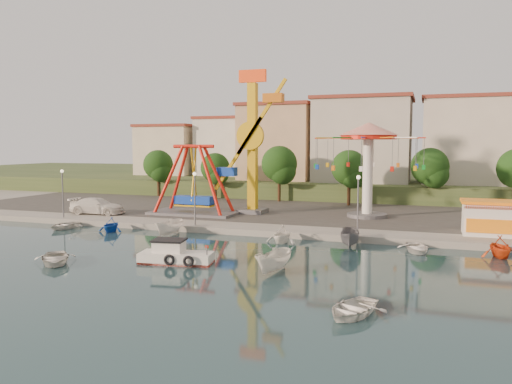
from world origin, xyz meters
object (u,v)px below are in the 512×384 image
at_px(rowboat_a, 55,258).
at_px(van, 97,206).
at_px(kamikaze_tower, 254,145).
at_px(skiff, 274,262).
at_px(wave_swinger, 368,148).
at_px(cabin_motorboat, 175,256).
at_px(pirate_ship_ride, 194,181).

xyz_separation_m(rowboat_a, van, (-10.83, 19.47, 1.10)).
relative_size(kamikaze_tower, van, 2.59).
distance_m(kamikaze_tower, rowboat_a, 27.70).
xyz_separation_m(kamikaze_tower, skiff, (9.46, -23.11, -7.73)).
relative_size(kamikaze_tower, skiff, 4.05).
height_order(wave_swinger, skiff, wave_swinger).
distance_m(rowboat_a, skiff, 15.90).
distance_m(kamikaze_tower, cabin_motorboat, 24.11).
bearing_deg(van, pirate_ship_ride, -77.52).
height_order(cabin_motorboat, rowboat_a, cabin_motorboat).
relative_size(pirate_ship_ride, skiff, 2.46).
bearing_deg(skiff, wave_swinger, 92.62).
relative_size(kamikaze_tower, wave_swinger, 1.42).
bearing_deg(kamikaze_tower, pirate_ship_ride, -156.54).
bearing_deg(skiff, cabin_motorboat, -173.11).
bearing_deg(pirate_ship_ride, kamikaze_tower, 23.46).
distance_m(cabin_motorboat, rowboat_a, 8.59).
xyz_separation_m(cabin_motorboat, skiff, (7.66, -0.45, 0.29)).
distance_m(skiff, van, 31.40).
bearing_deg(skiff, kamikaze_tower, 122.48).
xyz_separation_m(pirate_ship_ride, kamikaze_tower, (6.38, 2.77, 4.13)).
height_order(cabin_motorboat, van, van).
height_order(wave_swinger, rowboat_a, wave_swinger).
bearing_deg(kamikaze_tower, cabin_motorboat, -85.46).
bearing_deg(cabin_motorboat, skiff, -13.16).
bearing_deg(kamikaze_tower, wave_swinger, 6.07).
bearing_deg(kamikaze_tower, van, -159.78).
relative_size(pirate_ship_ride, cabin_motorboat, 1.81).
height_order(rowboat_a, skiff, skiff).
relative_size(cabin_motorboat, skiff, 1.36).
distance_m(wave_swinger, van, 31.45).
bearing_deg(wave_swinger, kamikaze_tower, -173.93).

